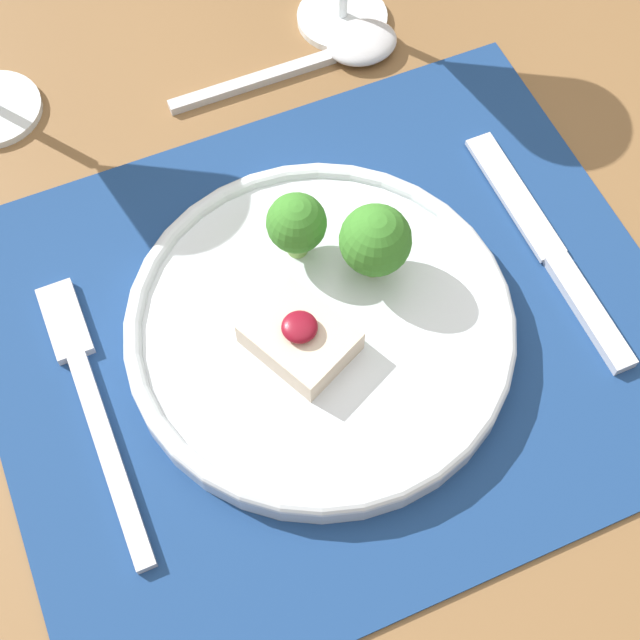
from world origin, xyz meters
name	(u,v)px	position (x,y,z in m)	size (l,w,h in m)	color
ground_plane	(325,576)	(0.00, 0.00, 0.00)	(8.00, 8.00, 0.00)	#4C4742
dining_table	(330,388)	(0.00, 0.00, 0.68)	(1.31, 1.07, 0.77)	brown
placemat	(331,331)	(0.00, 0.00, 0.77)	(0.44, 0.36, 0.00)	navy
dinner_plate	(322,319)	(-0.01, 0.00, 0.79)	(0.25, 0.25, 0.07)	silver
fork	(90,395)	(-0.16, 0.02, 0.78)	(0.02, 0.20, 0.01)	silver
knife	(557,261)	(0.16, -0.01, 0.78)	(0.02, 0.20, 0.01)	silver
spoon	(343,49)	(0.10, 0.22, 0.78)	(0.19, 0.05, 0.02)	silver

